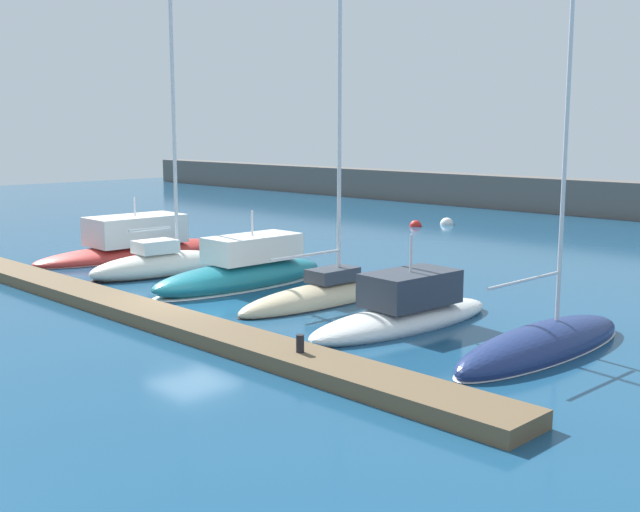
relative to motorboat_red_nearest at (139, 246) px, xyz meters
name	(u,v)px	position (x,y,z in m)	size (l,w,h in m)	color
ground_plane	(191,310)	(10.75, -4.74, -0.46)	(120.00, 120.00, 0.00)	navy
dock_pier	(144,313)	(10.75, -6.50, -0.27)	(26.85, 1.56, 0.39)	brown
motorboat_red_nearest	(139,246)	(0.00, 0.00, 0.00)	(3.29, 10.29, 3.04)	#B72D28
sailboat_ivory_second	(160,264)	(4.50, -1.82, -0.07)	(2.39, 6.25, 12.14)	silver
motorboat_teal_third	(244,271)	(8.87, -1.01, 0.11)	(2.33, 7.72, 3.02)	#19707F
sailboat_sand_fourth	(326,294)	(12.92, -0.71, -0.21)	(1.92, 7.55, 15.20)	beige
motorboat_white_fifth	(406,311)	(16.91, -1.37, -0.03)	(2.50, 7.32, 3.02)	white
sailboat_navy_sixth	(542,344)	(21.29, -1.10, -0.23)	(1.93, 7.33, 15.02)	navy
mooring_buoy_red	(416,226)	(1.98, 17.80, -0.46)	(0.74, 0.74, 0.74)	red
mooring_buoy_white	(447,224)	(2.70, 19.95, -0.46)	(0.82, 0.82, 0.82)	white
dock_bollard	(300,343)	(17.79, -6.50, 0.15)	(0.20, 0.20, 0.44)	black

